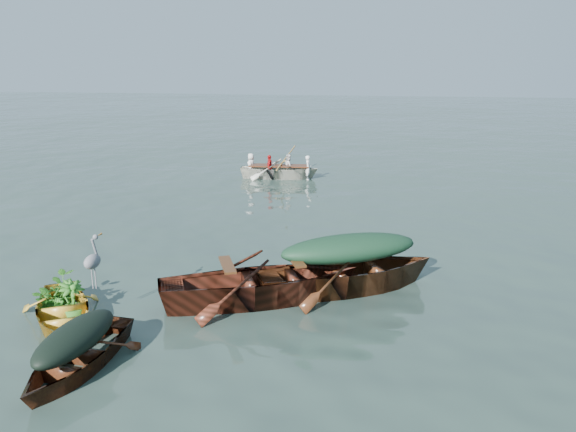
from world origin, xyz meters
name	(u,v)px	position (x,y,z in m)	size (l,w,h in m)	color
ground	(289,296)	(0.00, 0.00, 0.00)	(140.00, 140.00, 0.00)	#2F423A
yellow_dinghy	(63,323)	(-3.43, -1.90, 0.00)	(1.28, 2.96, 0.79)	yellow
dark_covered_boat	(79,369)	(-2.36, -3.15, 0.00)	(1.14, 3.07, 0.73)	#4E2912
green_tarp_boat	(348,291)	(1.04, 0.50, 0.00)	(1.52, 4.87, 1.17)	#532713
open_wooden_boat	(262,302)	(-0.42, -0.35, 0.00)	(1.57, 5.06, 1.23)	#5A2416
rowed_boat	(279,178)	(-2.69, 10.83, 0.00)	(1.23, 4.10, 0.96)	silver
dark_tarp_cover	(75,333)	(-2.36, -3.15, 0.56)	(0.63, 1.69, 0.40)	black
green_tarp_cover	(349,249)	(1.04, 0.50, 0.84)	(0.83, 2.68, 0.52)	#15341F
thwart_benches	(262,269)	(-0.42, -0.35, 0.63)	(0.94, 2.53, 0.04)	#43240F
heron	(93,270)	(-3.01, -1.54, 0.85)	(0.28, 0.40, 0.92)	gray
dinghy_weeds	(59,273)	(-3.73, -1.43, 0.69)	(0.70, 0.90, 0.60)	#33691B
rowers	(279,156)	(-2.69, 10.83, 0.86)	(1.11, 2.87, 0.76)	white
oars	(279,165)	(-2.69, 10.83, 0.51)	(2.60, 0.60, 0.06)	#A37B3D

